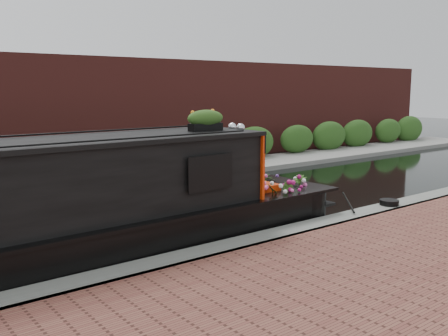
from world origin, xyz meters
TOP-DOWN VIEW (x-y plane):
  - ground at (0.00, 0.00)m, footprint 80.00×80.00m
  - near_bank_coping at (0.00, -3.30)m, footprint 40.00×0.60m
  - far_bank_path at (0.00, 4.20)m, footprint 40.00×2.40m
  - far_hedge at (0.00, 5.10)m, footprint 40.00×1.10m
  - far_brick_wall at (0.00, 7.20)m, footprint 40.00×1.00m
  - narrowboat at (-4.18, -1.96)m, footprint 11.54×2.19m
  - rope_fender at (1.96, -1.96)m, footprint 0.35×0.38m
  - coiled_mooring_rope at (3.26, -3.26)m, footprint 0.43×0.43m

SIDE VIEW (x-z plane):
  - ground at x=0.00m, z-range 0.00..0.00m
  - near_bank_coping at x=0.00m, z-range -0.25..0.25m
  - far_bank_path at x=0.00m, z-range -0.17..0.17m
  - far_hedge at x=0.00m, z-range -1.40..1.40m
  - far_brick_wall at x=0.00m, z-range -4.00..4.00m
  - rope_fender at x=1.96m, z-range 0.00..0.35m
  - coiled_mooring_rope at x=3.26m, z-range 0.25..0.37m
  - narrowboat at x=-4.18m, z-range -0.55..2.16m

